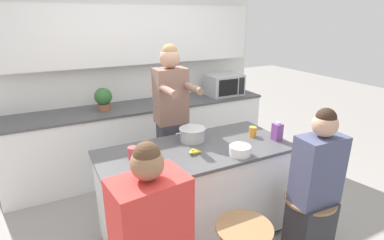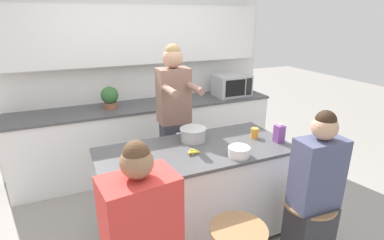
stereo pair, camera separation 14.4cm
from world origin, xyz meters
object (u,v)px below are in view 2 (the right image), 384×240
object	(u,v)px
fruit_bowl	(239,152)
person_cooking	(174,127)
banana_bunch	(193,152)
cooking_pot	(193,134)
potted_plant	(110,97)
coffee_cup_near	(132,151)
coffee_cup_far	(255,133)
juice_carton	(279,133)
microwave	(232,85)
bar_stool_rightmost	(306,229)
kitchen_island	(195,194)
person_seated_near	(313,202)

from	to	relation	value
fruit_bowl	person_cooking	bearing A→B (deg)	105.52
person_cooking	banana_bunch	world-z (taller)	person_cooking
cooking_pot	potted_plant	distance (m)	1.48
fruit_bowl	potted_plant	size ratio (longest dim) A/B	0.65
person_cooking	banana_bunch	size ratio (longest dim) A/B	13.60
coffee_cup_near	coffee_cup_far	world-z (taller)	same
coffee_cup_far	juice_carton	world-z (taller)	juice_carton
person_cooking	microwave	world-z (taller)	person_cooking
cooking_pot	banana_bunch	size ratio (longest dim) A/B	2.54
bar_stool_rightmost	cooking_pot	bearing A→B (deg)	125.14
bar_stool_rightmost	microwave	size ratio (longest dim) A/B	1.24
kitchen_island	potted_plant	xyz separation A→B (m)	(-0.49, 1.56, 0.62)
juice_carton	coffee_cup_near	bearing A→B (deg)	169.80
kitchen_island	fruit_bowl	world-z (taller)	fruit_bowl
cooking_pot	coffee_cup_far	xyz separation A→B (m)	(0.58, -0.18, -0.01)
person_seated_near	potted_plant	distance (m)	2.63
banana_bunch	microwave	world-z (taller)	microwave
person_seated_near	cooking_pot	distance (m)	1.18
coffee_cup_near	fruit_bowl	bearing A→B (deg)	-23.19
person_cooking	cooking_pot	xyz separation A→B (m)	(0.03, -0.43, 0.07)
fruit_bowl	coffee_cup_far	world-z (taller)	coffee_cup_far
kitchen_island	cooking_pot	distance (m)	0.56
kitchen_island	coffee_cup_near	bearing A→B (deg)	171.87
coffee_cup_near	potted_plant	distance (m)	1.49
person_cooking	microwave	xyz separation A→B (m)	(1.25, 0.90, 0.17)
microwave	fruit_bowl	bearing A→B (deg)	-119.01
bar_stool_rightmost	person_seated_near	size ratio (longest dim) A/B	0.44
kitchen_island	person_cooking	bearing A→B (deg)	87.36
fruit_bowl	banana_bunch	distance (m)	0.39
bar_stool_rightmost	coffee_cup_far	world-z (taller)	coffee_cup_far
person_cooking	coffee_cup_far	world-z (taller)	person_cooking
person_seated_near	potted_plant	size ratio (longest dim) A/B	5.01
person_cooking	fruit_bowl	distance (m)	0.93
coffee_cup_near	microwave	world-z (taller)	microwave
coffee_cup_far	potted_plant	distance (m)	1.92
fruit_bowl	person_seated_near	bearing A→B (deg)	-48.29
banana_bunch	juice_carton	distance (m)	0.86
cooking_pot	fruit_bowl	bearing A→B (deg)	-64.98
kitchen_island	fruit_bowl	distance (m)	0.64
juice_carton	coffee_cup_far	bearing A→B (deg)	131.87
banana_bunch	juice_carton	xyz separation A→B (m)	(0.85, -0.08, 0.06)
bar_stool_rightmost	banana_bunch	xyz separation A→B (m)	(-0.76, 0.63, 0.58)
coffee_cup_far	person_cooking	bearing A→B (deg)	134.92
person_cooking	fruit_bowl	size ratio (longest dim) A/B	9.74
cooking_pot	juice_carton	size ratio (longest dim) A/B	1.88
bar_stool_rightmost	juice_carton	bearing A→B (deg)	80.49
potted_plant	coffee_cup_near	bearing A→B (deg)	-92.47
fruit_bowl	microwave	bearing A→B (deg)	60.99
bar_stool_rightmost	cooking_pot	xyz separation A→B (m)	(-0.64, 0.91, 0.63)
banana_bunch	fruit_bowl	bearing A→B (deg)	-30.00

